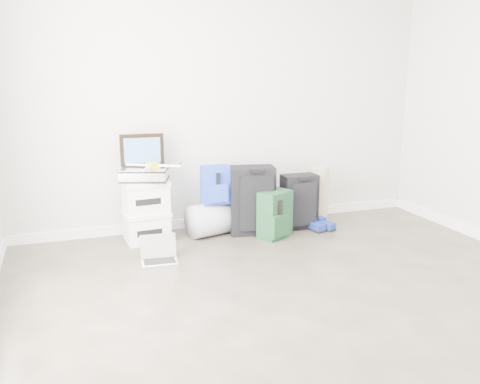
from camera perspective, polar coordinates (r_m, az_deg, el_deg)
name	(u,v)px	position (r m, az deg, el deg)	size (l,w,h in m)	color
ground	(340,329)	(3.52, 11.21, -14.89)	(5.00, 5.00, 0.00)	#322B24
room_envelope	(353,59)	(3.12, 12.53, 14.39)	(4.52, 5.02, 2.71)	beige
boxes_stack	(146,211)	(5.08, -10.48, -2.10)	(0.46, 0.38, 0.61)	silver
briefcase	(145,174)	(4.99, -10.66, 1.97)	(0.44, 0.32, 0.13)	#B2B2B7
painting	(142,150)	(5.05, -10.94, 4.64)	(0.42, 0.06, 0.32)	black
drone	(153,165)	(4.97, -9.76, 2.99)	(0.50, 0.50, 0.05)	gold
duffel_bag	(215,219)	(5.24, -2.82, -2.99)	(0.34, 0.34, 0.55)	gray
blue_backpack	(215,186)	(5.12, -2.78, 0.73)	(0.28, 0.21, 0.39)	#1A28A9
large_suitcase	(252,200)	(5.22, 1.37, -0.95)	(0.49, 0.36, 0.70)	black
green_backpack	(275,215)	(5.14, 3.99, -2.64)	(0.40, 0.38, 0.48)	#12311D
carry_on	(299,202)	(5.45, 6.68, -1.09)	(0.37, 0.25, 0.58)	black
shoes	(319,226)	(5.48, 8.88, -3.78)	(0.29, 0.27, 0.09)	black
rolled_rug	(319,194)	(5.73, 8.87, -0.22)	(0.20, 0.20, 0.62)	tan
laptop	(159,255)	(4.61, -9.08, -7.01)	(0.34, 0.25, 0.23)	silver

